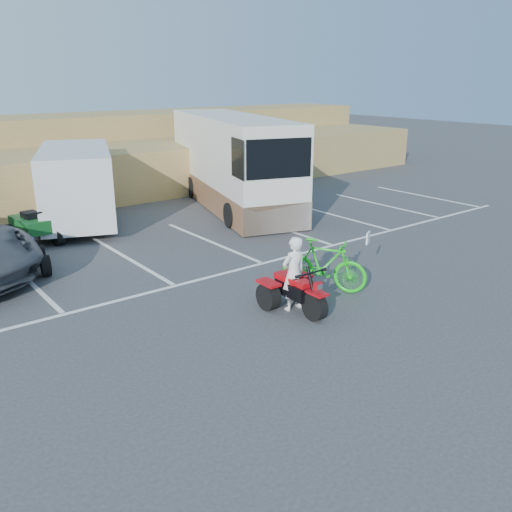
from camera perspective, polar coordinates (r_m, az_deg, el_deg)
ground at (r=11.35m, az=-2.44°, el=-6.68°), size 100.00×100.00×0.00m
parking_stripes at (r=14.99m, az=-8.78°, el=-0.52°), size 28.00×5.16×0.01m
grass_embankment at (r=24.85m, az=-23.96°, el=9.00°), size 40.00×8.50×3.10m
red_trike_atv at (r=11.76m, az=4.37°, el=-5.79°), size 1.24×1.62×1.03m
rider at (r=11.56m, az=3.99°, el=-1.85°), size 0.61×0.41×1.63m
green_dirt_bike at (r=12.76m, az=7.16°, el=-0.92°), size 1.52×2.08×1.24m
cargo_trailer at (r=19.36m, az=-18.30°, el=7.27°), size 4.02×5.90×2.55m
rv_motorhome at (r=21.26m, az=-2.57°, el=9.30°), size 5.02×9.61×3.36m
quad_atv_blue at (r=15.20m, az=-23.11°, el=-1.59°), size 1.38×1.70×1.00m
quad_atv_green at (r=17.62m, az=-22.30°, el=1.14°), size 1.46×1.85×1.12m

